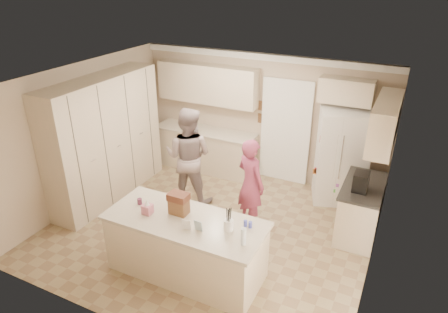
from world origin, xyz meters
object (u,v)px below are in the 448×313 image
at_px(utensil_crock, 229,225).
at_px(dollhouse_body, 179,206).
at_px(island_base, 186,247).
at_px(teen_boy, 188,156).
at_px(teen_girl, 251,184).
at_px(coffee_maker, 361,182).
at_px(refrigerator, 341,157).
at_px(tissue_box, 147,209).

height_order(utensil_crock, dollhouse_body, dollhouse_body).
distance_m(island_base, dollhouse_body, 0.62).
bearing_deg(teen_boy, teen_girl, 160.90).
bearing_deg(teen_girl, island_base, 104.21).
bearing_deg(coffee_maker, dollhouse_body, -140.71).
xyz_separation_m(utensil_crock, teen_boy, (-1.64, 1.72, -0.07)).
distance_m(refrigerator, utensil_crock, 3.14).
height_order(coffee_maker, teen_girl, teen_girl).
relative_size(island_base, teen_boy, 1.18).
bearing_deg(teen_girl, utensil_crock, 128.58).
distance_m(tissue_box, teen_boy, 1.92).
distance_m(refrigerator, teen_girl, 1.94).
height_order(teen_boy, teen_girl, teen_boy).
xyz_separation_m(island_base, dollhouse_body, (-0.15, 0.10, 0.60)).
relative_size(utensil_crock, teen_boy, 0.08).
xyz_separation_m(coffee_maker, dollhouse_body, (-2.20, -1.80, -0.03)).
distance_m(coffee_maker, dollhouse_body, 2.84).
height_order(refrigerator, dollhouse_body, refrigerator).
bearing_deg(refrigerator, coffee_maker, -83.88).
height_order(coffee_maker, island_base, coffee_maker).
relative_size(coffee_maker, dollhouse_body, 1.15).
bearing_deg(utensil_crock, tissue_box, -172.87).
relative_size(refrigerator, teen_boy, 0.97).
height_order(island_base, utensil_crock, utensil_crock).
bearing_deg(utensil_crock, teen_girl, 101.19).
height_order(refrigerator, teen_girl, refrigerator).
relative_size(island_base, dollhouse_body, 8.46).
height_order(island_base, teen_boy, teen_boy).
bearing_deg(teen_boy, tissue_box, 94.23).
bearing_deg(island_base, utensil_crock, 4.40).
bearing_deg(tissue_box, refrigerator, 56.35).
bearing_deg(refrigerator, island_base, -134.28).
bearing_deg(teen_girl, coffee_maker, -140.22).
bearing_deg(refrigerator, teen_boy, -170.53).
bearing_deg(coffee_maker, teen_boy, -177.54).
xyz_separation_m(tissue_box, teen_girl, (0.91, 1.63, -0.19)).
height_order(coffee_maker, utensil_crock, coffee_maker).
bearing_deg(refrigerator, utensil_crock, -124.04).
bearing_deg(island_base, teen_boy, 119.13).
xyz_separation_m(island_base, utensil_crock, (0.65, 0.05, 0.56)).
bearing_deg(utensil_crock, dollhouse_body, 176.42).
bearing_deg(coffee_maker, utensil_crock, -127.12).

